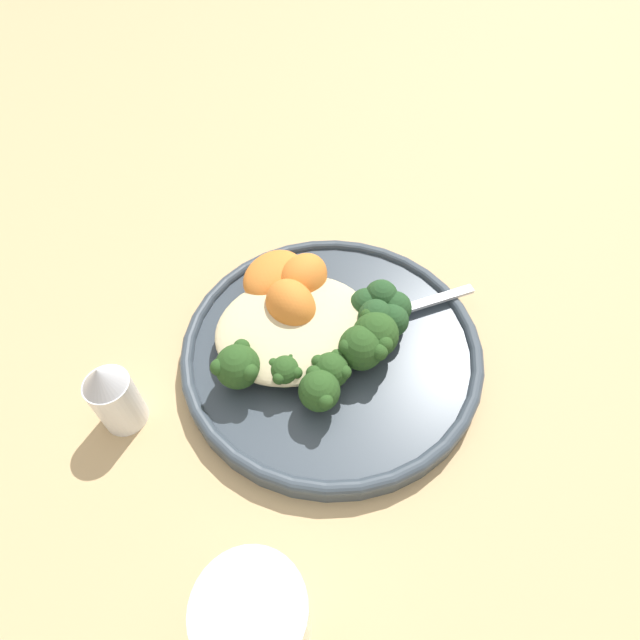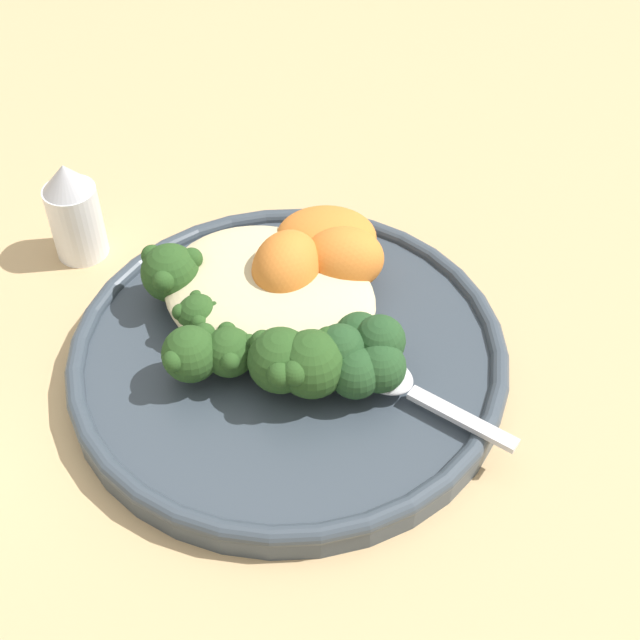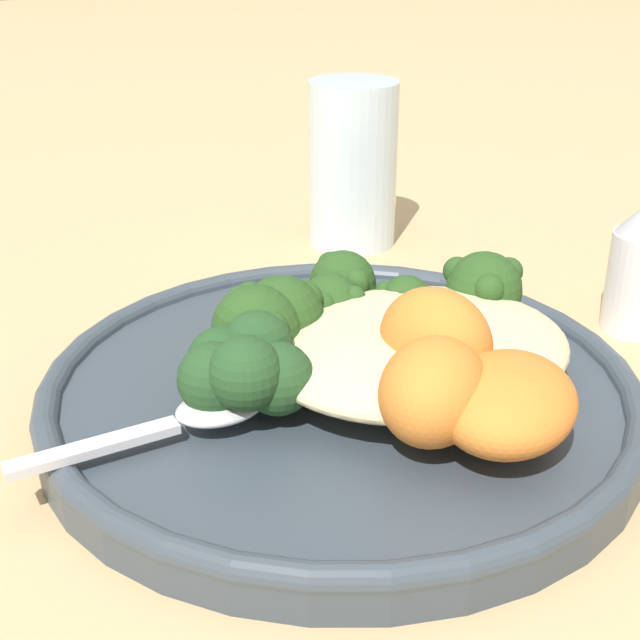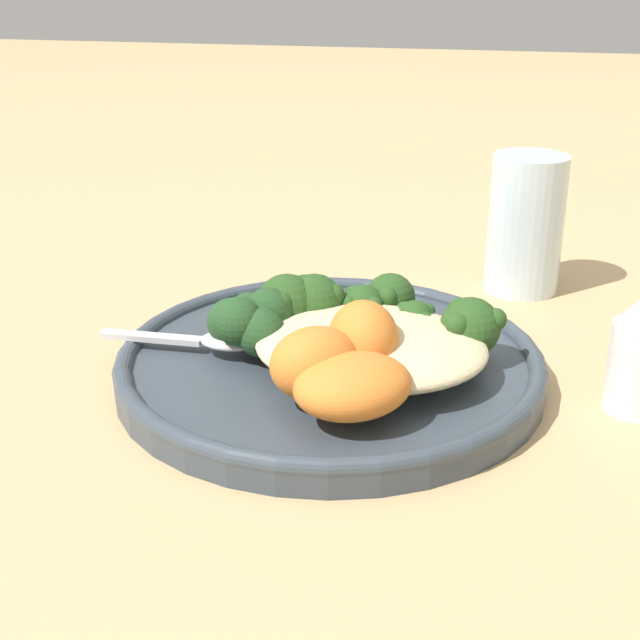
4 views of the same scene
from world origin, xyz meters
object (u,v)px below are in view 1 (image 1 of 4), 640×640
(plate, at_px, (332,349))
(broccoli_stalk_5, at_px, (365,333))
(sweet_potato_chunk_2, at_px, (274,276))
(kale_tuft, at_px, (382,310))
(broccoli_stalk_4, at_px, (356,343))
(quinoa_mound, at_px, (293,323))
(sweet_potato_chunk_1, at_px, (303,278))
(broccoli_stalk_1, at_px, (296,354))
(broccoli_stalk_3, at_px, (325,353))
(spoon, at_px, (401,309))
(broccoli_stalk_0, at_px, (252,358))
(broccoli_stalk_2, at_px, (318,371))
(water_glass, at_px, (259,623))
(salt_shaker, at_px, (113,396))
(sweet_potato_chunk_0, at_px, (291,306))

(plate, relative_size, broccoli_stalk_5, 3.10)
(sweet_potato_chunk_2, xyz_separation_m, kale_tuft, (0.08, -0.07, 0.00))
(plate, xyz_separation_m, broccoli_stalk_4, (0.01, -0.02, 0.03))
(quinoa_mound, relative_size, kale_tuft, 2.57)
(sweet_potato_chunk_1, bearing_deg, broccoli_stalk_4, -77.24)
(broccoli_stalk_1, xyz_separation_m, broccoli_stalk_3, (0.02, -0.01, 0.00))
(quinoa_mound, distance_m, broccoli_stalk_3, 0.04)
(plate, xyz_separation_m, sweet_potato_chunk_2, (-0.03, 0.08, 0.03))
(kale_tuft, xyz_separation_m, spoon, (0.02, 0.00, -0.01))
(broccoli_stalk_0, xyz_separation_m, broccoli_stalk_2, (0.05, -0.03, -0.00))
(broccoli_stalk_0, xyz_separation_m, kale_tuft, (0.13, 0.01, 0.00))
(broccoli_stalk_0, bearing_deg, sweet_potato_chunk_1, -156.67)
(broccoli_stalk_0, distance_m, broccoli_stalk_3, 0.06)
(broccoli_stalk_3, xyz_separation_m, sweet_potato_chunk_1, (0.01, 0.08, 0.01))
(plate, height_order, water_glass, water_glass)
(plate, xyz_separation_m, broccoli_stalk_1, (-0.04, -0.01, 0.02))
(broccoli_stalk_4, bearing_deg, broccoli_stalk_5, 93.09)
(plate, distance_m, broccoli_stalk_4, 0.04)
(broccoli_stalk_5, distance_m, sweet_potato_chunk_1, 0.08)
(broccoli_stalk_0, relative_size, broccoli_stalk_5, 1.35)
(broccoli_stalk_1, bearing_deg, broccoli_stalk_2, 68.27)
(plate, distance_m, broccoli_stalk_0, 0.08)
(water_glass, bearing_deg, plate, 58.53)
(plate, bearing_deg, broccoli_stalk_5, -25.23)
(broccoli_stalk_4, bearing_deg, spoon, 88.25)
(quinoa_mound, bearing_deg, broccoli_stalk_0, -148.79)
(sweet_potato_chunk_2, xyz_separation_m, salt_shaker, (-0.16, -0.08, -0.00))
(plate, relative_size, kale_tuft, 4.95)
(kale_tuft, bearing_deg, salt_shaker, -178.47)
(broccoli_stalk_2, relative_size, sweet_potato_chunk_1, 2.29)
(broccoli_stalk_2, relative_size, kale_tuft, 2.19)
(plate, height_order, sweet_potato_chunk_2, sweet_potato_chunk_2)
(broccoli_stalk_0, relative_size, broccoli_stalk_3, 1.15)
(sweet_potato_chunk_1, bearing_deg, kale_tuft, -46.84)
(quinoa_mound, bearing_deg, salt_shaker, -171.68)
(plate, distance_m, sweet_potato_chunk_2, 0.09)
(broccoli_stalk_3, bearing_deg, plate, 149.75)
(plate, distance_m, salt_shaker, 0.19)
(broccoli_stalk_2, distance_m, sweet_potato_chunk_1, 0.10)
(sweet_potato_chunk_0, height_order, salt_shaker, salt_shaker)
(spoon, relative_size, water_glass, 0.97)
(sweet_potato_chunk_2, bearing_deg, spoon, -33.74)
(sweet_potato_chunk_1, bearing_deg, broccoli_stalk_5, -68.32)
(spoon, bearing_deg, kale_tuft, -169.46)
(quinoa_mound, bearing_deg, spoon, -6.59)
(water_glass, bearing_deg, sweet_potato_chunk_1, 66.26)
(broccoli_stalk_1, height_order, broccoli_stalk_3, broccoli_stalk_3)
(sweet_potato_chunk_2, bearing_deg, broccoli_stalk_0, -117.88)
(broccoli_stalk_0, distance_m, broccoli_stalk_2, 0.06)
(broccoli_stalk_3, distance_m, kale_tuft, 0.07)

